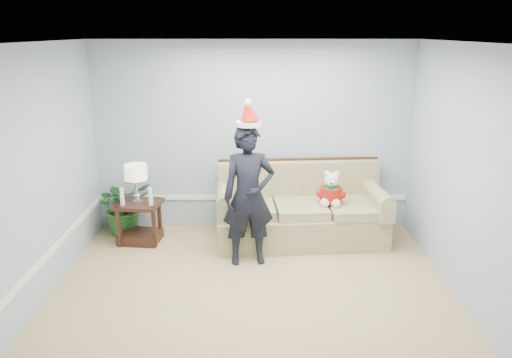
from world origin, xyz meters
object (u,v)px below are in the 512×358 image
object	(u,v)px
houseplant	(124,205)
sofa	(300,213)
teddy_bear	(331,192)
side_table	(140,226)
man	(249,196)
table_lamp	(136,174)

from	to	relation	value
houseplant	sofa	bearing A→B (deg)	-5.10
sofa	teddy_bear	size ratio (longest dim) A/B	4.94
side_table	houseplant	world-z (taller)	houseplant
man	teddy_bear	bearing A→B (deg)	19.33
sofa	man	bearing A→B (deg)	-138.36
side_table	houseplant	size ratio (longest dim) A/B	0.76
side_table	man	bearing A→B (deg)	-22.50
houseplant	table_lamp	bearing A→B (deg)	-49.07
table_lamp	teddy_bear	size ratio (longest dim) A/B	1.12
side_table	man	distance (m)	1.76
sofa	table_lamp	xyz separation A→B (m)	(-2.21, -0.10, 0.60)
man	teddy_bear	xyz separation A→B (m)	(1.10, 0.58, -0.14)
sofa	side_table	distance (m)	2.21
side_table	sofa	bearing A→B (deg)	2.40
table_lamp	side_table	bearing A→B (deg)	84.87
table_lamp	man	size ratio (longest dim) A/B	0.31
houseplant	man	world-z (taller)	man
man	sofa	bearing A→B (deg)	37.61
table_lamp	man	distance (m)	1.64
sofa	side_table	size ratio (longest dim) A/B	3.64
houseplant	man	size ratio (longest dim) A/B	0.48
houseplant	man	distance (m)	2.08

